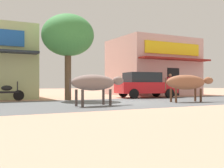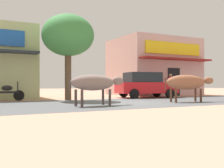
% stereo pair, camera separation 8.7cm
% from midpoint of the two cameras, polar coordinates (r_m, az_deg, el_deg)
% --- Properties ---
extents(ground, '(80.00, 80.00, 0.00)m').
position_cam_midpoint_polar(ground, '(13.07, 2.60, -3.93)').
color(ground, tan).
extents(asphalt_road, '(72.00, 6.30, 0.00)m').
position_cam_midpoint_polar(asphalt_road, '(13.07, 2.60, -3.92)').
color(asphalt_road, '#525456').
rests_on(asphalt_road, ground).
extents(storefront_right_club, '(6.41, 6.04, 4.58)m').
position_cam_midpoint_polar(storefront_right_club, '(22.95, 8.45, 3.51)').
color(storefront_right_club, '#D6A5A1').
rests_on(storefront_right_club, ground).
extents(roadside_tree, '(2.85, 2.85, 4.71)m').
position_cam_midpoint_polar(roadside_tree, '(15.20, -9.45, 9.98)').
color(roadside_tree, brown).
rests_on(roadside_tree, ground).
extents(parked_hatchback_car, '(4.04, 2.40, 1.64)m').
position_cam_midpoint_polar(parked_hatchback_car, '(17.78, 6.76, -0.16)').
color(parked_hatchback_car, red).
rests_on(parked_hatchback_car, ground).
extents(parked_motorcycle, '(1.88, 0.33, 1.03)m').
position_cam_midpoint_polar(parked_motorcycle, '(15.18, -21.55, -1.64)').
color(parked_motorcycle, black).
rests_on(parked_motorcycle, ground).
extents(cow_near_brown, '(2.64, 1.03, 1.28)m').
position_cam_midpoint_polar(cow_near_brown, '(11.10, -3.85, 0.23)').
color(cow_near_brown, gray).
rests_on(cow_near_brown, ground).
extents(cow_far_dark, '(2.79, 0.95, 1.35)m').
position_cam_midpoint_polar(cow_far_dark, '(13.91, 15.39, 0.30)').
color(cow_far_dark, '#9A5E41').
rests_on(cow_far_dark, ground).
extents(pedestrian_by_shop, '(0.42, 0.61, 1.64)m').
position_cam_midpoint_polar(pedestrian_by_shop, '(19.94, 12.04, 0.19)').
color(pedestrian_by_shop, '#3F3F47').
rests_on(pedestrian_by_shop, ground).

